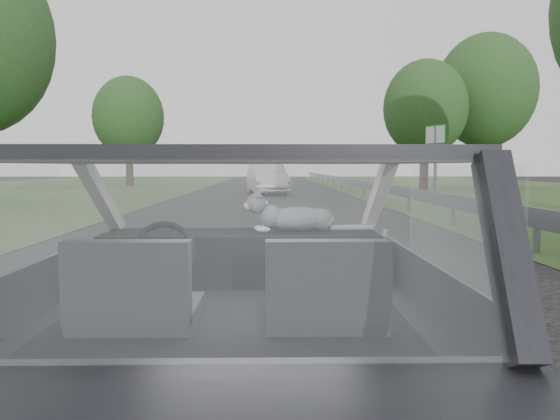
{
  "coord_description": "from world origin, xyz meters",
  "views": [
    {
      "loc": [
        0.17,
        -2.55,
        1.39
      ],
      "look_at": [
        0.23,
        0.56,
        1.13
      ],
      "focal_mm": 35.0,
      "sensor_mm": 36.0,
      "label": 1
    }
  ],
  "objects_px": {
    "subject_car": "(235,305)",
    "highway_sign": "(435,165)",
    "cat": "(298,217)",
    "other_car": "(267,179)"
  },
  "relations": [
    {
      "from": "subject_car",
      "to": "highway_sign",
      "type": "xyz_separation_m",
      "value": [
        5.92,
        16.42,
        0.68
      ]
    },
    {
      "from": "cat",
      "to": "highway_sign",
      "type": "xyz_separation_m",
      "value": [
        5.59,
        15.77,
        0.32
      ]
    },
    {
      "from": "other_car",
      "to": "highway_sign",
      "type": "bearing_deg",
      "value": -60.7
    },
    {
      "from": "subject_car",
      "to": "other_car",
      "type": "height_order",
      "value": "other_car"
    },
    {
      "from": "cat",
      "to": "subject_car",
      "type": "bearing_deg",
      "value": -127.93
    },
    {
      "from": "subject_car",
      "to": "highway_sign",
      "type": "relative_size",
      "value": 1.42
    },
    {
      "from": "other_car",
      "to": "highway_sign",
      "type": "relative_size",
      "value": 1.61
    },
    {
      "from": "subject_car",
      "to": "highway_sign",
      "type": "distance_m",
      "value": 17.47
    },
    {
      "from": "other_car",
      "to": "subject_car",
      "type": "bearing_deg",
      "value": -98.46
    },
    {
      "from": "subject_car",
      "to": "other_car",
      "type": "xyz_separation_m",
      "value": [
        0.02,
        24.06,
        0.02
      ]
    }
  ]
}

